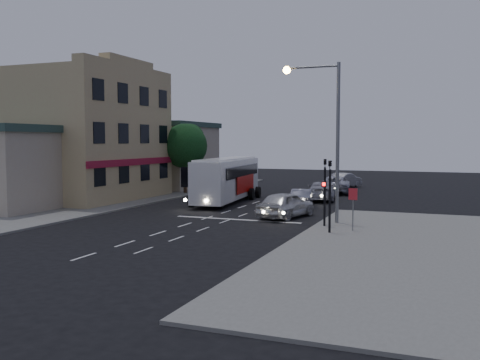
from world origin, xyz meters
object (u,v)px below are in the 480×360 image
at_px(street_tree, 185,144).
at_px(car_sedan_c, 335,185).
at_px(car_sedan_a, 302,198).
at_px(car_extra, 345,180).
at_px(car_sedan_b, 322,191).
at_px(traffic_signal_side, 330,187).
at_px(tour_bus, 227,178).
at_px(traffic_signal_main, 325,184).
at_px(regulatory_sign, 353,202).
at_px(car_suv, 286,205).
at_px(streetlight, 326,123).

bearing_deg(street_tree, car_sedan_c, 23.61).
relative_size(car_sedan_a, car_extra, 0.87).
height_order(car_sedan_b, traffic_signal_side, traffic_signal_side).
height_order(tour_bus, car_sedan_c, tour_bus).
xyz_separation_m(traffic_signal_main, traffic_signal_side, (0.70, -1.98, 0.00)).
height_order(car_sedan_b, car_sedan_c, car_sedan_c).
distance_m(car_sedan_b, regulatory_sign, 15.40).
height_order(car_sedan_a, traffic_signal_side, traffic_signal_side).
relative_size(car_suv, streetlight, 0.53).
bearing_deg(regulatory_sign, streetlight, 128.75).
xyz_separation_m(car_sedan_c, street_tree, (-12.44, -5.44, 3.71)).
xyz_separation_m(car_sedan_c, traffic_signal_main, (3.37, -19.68, 1.63)).
distance_m(car_extra, street_tree, 17.29).
height_order(car_suv, streetlight, streetlight).
distance_m(tour_bus, streetlight, 13.20).
distance_m(car_suv, car_sedan_c, 16.66).
bearing_deg(traffic_signal_side, regulatory_sign, 43.92).
height_order(tour_bus, street_tree, street_tree).
relative_size(car_sedan_b, streetlight, 0.58).
xyz_separation_m(tour_bus, car_sedan_a, (6.28, -1.13, -1.19)).
bearing_deg(traffic_signal_side, car_suv, 127.10).
xyz_separation_m(car_sedan_a, traffic_signal_side, (4.21, -10.53, 1.76)).
xyz_separation_m(car_sedan_b, traffic_signal_side, (3.90, -15.54, 1.66)).
height_order(regulatory_sign, streetlight, streetlight).
bearing_deg(car_sedan_a, traffic_signal_main, 101.84).
relative_size(tour_bus, car_sedan_c, 2.00).
bearing_deg(car_sedan_a, car_extra, -100.18).
bearing_deg(car_sedan_a, traffic_signal_side, 101.31).
xyz_separation_m(car_sedan_b, regulatory_sign, (4.90, -14.58, 0.84)).
relative_size(tour_bus, car_suv, 2.37).
distance_m(car_sedan_a, regulatory_sign, 10.93).
bearing_deg(car_sedan_b, traffic_signal_side, 95.02).
height_order(car_sedan_c, car_extra, car_sedan_c).
bearing_deg(tour_bus, regulatory_sign, -49.37).
bearing_deg(car_sedan_c, tour_bus, 47.63).
bearing_deg(car_sedan_c, car_sedan_a, 79.61).
bearing_deg(streetlight, car_sedan_a, 114.54).
bearing_deg(regulatory_sign, tour_bus, 137.06).
bearing_deg(streetlight, tour_bus, 139.11).
xyz_separation_m(car_extra, regulatory_sign, (5.30, -26.92, 0.83)).
distance_m(car_suv, traffic_signal_side, 6.47).
bearing_deg(traffic_signal_side, street_tree, 135.50).
distance_m(car_extra, traffic_signal_main, 26.21).
distance_m(car_sedan_c, regulatory_sign, 21.32).
bearing_deg(tour_bus, traffic_signal_main, -51.10).
relative_size(streetlight, street_tree, 1.45).
relative_size(tour_bus, streetlight, 1.26).
relative_size(car_extra, regulatory_sign, 2.10).
relative_size(car_sedan_c, traffic_signal_side, 1.39).
xyz_separation_m(car_suv, car_sedan_b, (-0.11, 10.54, -0.06)).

